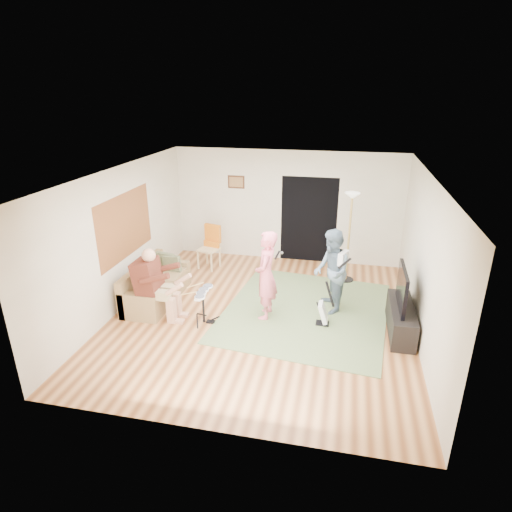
{
  "coord_description": "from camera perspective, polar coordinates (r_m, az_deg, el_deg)",
  "views": [
    {
      "loc": [
        1.4,
        -6.99,
        4.04
      ],
      "look_at": [
        -0.18,
        0.3,
        1.09
      ],
      "focal_mm": 30.0,
      "sensor_mm": 36.0,
      "label": 1
    }
  ],
  "objects": [
    {
      "name": "guitar_held",
      "position": [
        8.06,
        11.57,
        -0.26
      ],
      "size": [
        0.33,
        0.6,
        0.26
      ],
      "primitive_type": null,
      "rotation": [
        0.0,
        0.0,
        -0.38
      ],
      "color": "white",
      "rests_on": "guitarist"
    },
    {
      "name": "tv_cabinet",
      "position": [
        8.0,
        18.75,
        -7.99
      ],
      "size": [
        0.4,
        1.4,
        0.5
      ],
      "primitive_type": "cube",
      "color": "black",
      "rests_on": "floor"
    },
    {
      "name": "drummer",
      "position": [
        8.12,
        -12.95,
        -4.64
      ],
      "size": [
        0.89,
        0.5,
        1.37
      ],
      "color": "#572418",
      "rests_on": "sofa"
    },
    {
      "name": "walls",
      "position": [
        7.62,
        0.82,
        0.89
      ],
      "size": [
        5.5,
        6.0,
        2.7
      ],
      "primitive_type": null,
      "color": "beige",
      "rests_on": "floor"
    },
    {
      "name": "picture_frame",
      "position": [
        10.55,
        -2.66,
        9.83
      ],
      "size": [
        0.42,
        0.03,
        0.32
      ],
      "primitive_type": "cube",
      "color": "#3F2314",
      "rests_on": "walls"
    },
    {
      "name": "singer",
      "position": [
        7.81,
        1.35,
        -2.61
      ],
      "size": [
        0.41,
        0.62,
        1.69
      ],
      "primitive_type": "imported",
      "rotation": [
        0.0,
        0.0,
        -1.55
      ],
      "color": "#E7647B",
      "rests_on": "floor"
    },
    {
      "name": "dining_chair",
      "position": [
        10.26,
        -6.22,
        0.44
      ],
      "size": [
        0.54,
        0.56,
        1.03
      ],
      "rotation": [
        0.0,
        0.0,
        -0.27
      ],
      "color": "#D5BE8A",
      "rests_on": "floor"
    },
    {
      "name": "torchiere_lamp",
      "position": [
        9.36,
        12.45,
        4.48
      ],
      "size": [
        0.36,
        0.36,
        2.0
      ],
      "color": "black",
      "rests_on": "floor"
    },
    {
      "name": "microphone",
      "position": [
        7.62,
        2.86,
        0.12
      ],
      "size": [
        0.06,
        0.06,
        0.24
      ],
      "primitive_type": null,
      "color": "black",
      "rests_on": "singer"
    },
    {
      "name": "guitar_spare",
      "position": [
        7.89,
        9.0,
        -7.44
      ],
      "size": [
        0.31,
        0.28,
        0.87
      ],
      "color": "black",
      "rests_on": "floor"
    },
    {
      "name": "floor",
      "position": [
        8.2,
        0.77,
        -7.98
      ],
      "size": [
        6.0,
        6.0,
        0.0
      ],
      "primitive_type": "plane",
      "color": "brown",
      "rests_on": "ground"
    },
    {
      "name": "guitarist",
      "position": [
        8.17,
        10.02,
        -2.06
      ],
      "size": [
        0.79,
        0.92,
        1.63
      ],
      "primitive_type": "imported",
      "rotation": [
        0.0,
        0.0,
        -1.32
      ],
      "color": "slate",
      "rests_on": "floor"
    },
    {
      "name": "doorway",
      "position": [
        10.46,
        7.04,
        4.78
      ],
      "size": [
        2.1,
        0.0,
        2.1
      ],
      "primitive_type": "plane",
      "rotation": [
        1.57,
        0.0,
        0.0
      ],
      "color": "black",
      "rests_on": "walls"
    },
    {
      "name": "window_blinds",
      "position": [
        8.66,
        -17.02,
        3.9
      ],
      "size": [
        0.0,
        2.05,
        2.05
      ],
      "primitive_type": "plane",
      "rotation": [
        1.57,
        0.0,
        1.57
      ],
      "color": "#9B5A30",
      "rests_on": "walls"
    },
    {
      "name": "drum_kit",
      "position": [
        7.92,
        -7.03,
        -6.91
      ],
      "size": [
        0.36,
        0.64,
        0.66
      ],
      "color": "black",
      "rests_on": "floor"
    },
    {
      "name": "area_rug",
      "position": [
        8.4,
        6.62,
        -7.3
      ],
      "size": [
        3.34,
        3.67,
        0.02
      ],
      "primitive_type": "cube",
      "rotation": [
        0.0,
        0.0,
        -0.11
      ],
      "color": "#5B7144",
      "rests_on": "floor"
    },
    {
      "name": "ceiling",
      "position": [
        7.26,
        0.88,
        10.92
      ],
      "size": [
        6.0,
        6.0,
        0.0
      ],
      "primitive_type": "plane",
      "rotation": [
        3.14,
        0.0,
        0.0
      ],
      "color": "white",
      "rests_on": "walls"
    },
    {
      "name": "sofa",
      "position": [
        8.93,
        -13.5,
        -4.21
      ],
      "size": [
        0.76,
        1.85,
        0.75
      ],
      "color": "olive",
      "rests_on": "floor"
    },
    {
      "name": "television",
      "position": [
        7.72,
        18.91,
        -4.08
      ],
      "size": [
        0.06,
        1.03,
        0.7
      ],
      "primitive_type": "cube",
      "color": "black",
      "rests_on": "tv_cabinet"
    }
  ]
}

